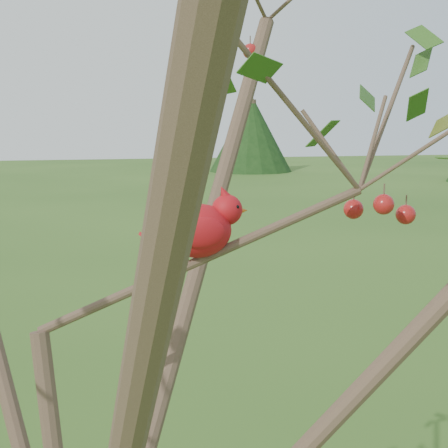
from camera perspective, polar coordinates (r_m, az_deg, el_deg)
The scene contains 3 objects.
crabapple_tree at distance 1.03m, azimuth -13.12°, elevation -2.44°, with size 2.35×2.05×2.95m.
cardinal at distance 1.15m, azimuth -2.01°, elevation -0.34°, with size 0.21×0.11×0.15m.
distant_trees at distance 24.53m, azimuth -12.25°, elevation 7.29°, with size 40.62×15.34×3.70m.
Camera 1 is at (0.02, -1.04, 2.33)m, focal length 50.00 mm.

